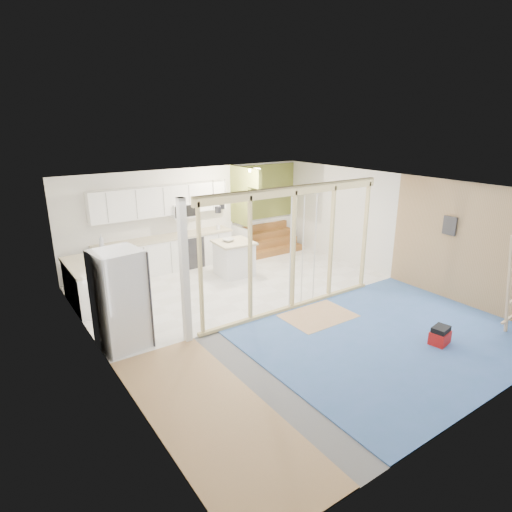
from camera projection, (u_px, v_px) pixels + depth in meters
room at (282, 252)px, 8.44m from camera, size 7.01×8.01×2.61m
floor_overlays at (281, 310)px, 8.92m from camera, size 7.00×8.00×0.03m
stud_frame at (272, 240)px, 8.23m from camera, size 4.66×0.14×2.60m
base_cabinets at (145, 262)px, 10.47m from camera, size 4.45×2.24×0.93m
upper_cabinets at (164, 202)px, 10.83m from camera, size 3.60×0.41×0.85m
green_partition at (260, 222)px, 12.53m from camera, size 2.25×1.51×2.60m
pot_rack at (220, 204)px, 9.55m from camera, size 0.52×0.52×0.72m
sheathing_panel at (476, 248)px, 8.75m from camera, size 0.02×4.00×2.60m
electrical_panel at (450, 226)px, 9.09m from camera, size 0.04×0.30×0.40m
ceiling_light at (255, 170)px, 11.18m from camera, size 0.32×0.32×0.08m
fridge at (121, 300)px, 7.25m from camera, size 0.86×0.83×1.76m
island at (234, 258)px, 10.83m from camera, size 0.97×0.97×0.89m
bowl at (228, 240)px, 10.70m from camera, size 0.38×0.38×0.07m
soap_bottle_a at (101, 241)px, 10.07m from camera, size 0.15×0.15×0.30m
soap_bottle_b at (218, 226)px, 11.66m from camera, size 0.10×0.10×0.18m
toolbox at (440, 336)px, 7.53m from camera, size 0.40×0.33×0.34m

